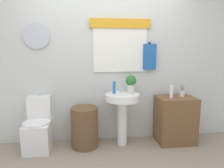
{
  "coord_description": "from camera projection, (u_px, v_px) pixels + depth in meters",
  "views": [
    {
      "loc": [
        -0.27,
        -2.08,
        1.44
      ],
      "look_at": [
        0.08,
        0.8,
        0.96
      ],
      "focal_mm": 32.47,
      "sensor_mm": 36.0,
      "label": 1
    }
  ],
  "objects": [
    {
      "name": "back_wall",
      "position": [
        105.0,
        59.0,
        3.21
      ],
      "size": [
        4.4,
        0.18,
        2.6
      ],
      "color": "silver",
      "rests_on": "ground_plane"
    },
    {
      "name": "toilet",
      "position": [
        39.0,
        129.0,
        3.0
      ],
      "size": [
        0.38,
        0.51,
        0.78
      ],
      "color": "white",
      "rests_on": "ground_plane"
    },
    {
      "name": "laundry_hamper",
      "position": [
        85.0,
        127.0,
        3.04
      ],
      "size": [
        0.4,
        0.4,
        0.61
      ],
      "primitive_type": "cylinder",
      "color": "brown",
      "rests_on": "ground_plane"
    },
    {
      "name": "pedestal_sink",
      "position": [
        122.0,
        107.0,
        3.07
      ],
      "size": [
        0.52,
        0.52,
        0.8
      ],
      "color": "white",
      "rests_on": "ground_plane"
    },
    {
      "name": "faucet",
      "position": [
        121.0,
        89.0,
        3.14
      ],
      "size": [
        0.03,
        0.03,
        0.1
      ],
      "primitive_type": "cylinder",
      "color": "silver",
      "rests_on": "pedestal_sink"
    },
    {
      "name": "wooden_cabinet",
      "position": [
        175.0,
        119.0,
        3.21
      ],
      "size": [
        0.57,
        0.44,
        0.73
      ],
      "primitive_type": "cube",
      "color": "brown",
      "rests_on": "ground_plane"
    },
    {
      "name": "soap_bottle",
      "position": [
        114.0,
        88.0,
        3.05
      ],
      "size": [
        0.05,
        0.05,
        0.18
      ],
      "primitive_type": "cylinder",
      "color": "#2D6BB7",
      "rests_on": "pedestal_sink"
    },
    {
      "name": "potted_plant",
      "position": [
        131.0,
        83.0,
        3.08
      ],
      "size": [
        0.16,
        0.16,
        0.27
      ],
      "color": "beige",
      "rests_on": "pedestal_sink"
    },
    {
      "name": "lotion_bottle",
      "position": [
        171.0,
        92.0,
        3.08
      ],
      "size": [
        0.05,
        0.05,
        0.2
      ],
      "primitive_type": "cylinder",
      "color": "white",
      "rests_on": "wooden_cabinet"
    },
    {
      "name": "toothbrush_cup",
      "position": [
        182.0,
        93.0,
        3.17
      ],
      "size": [
        0.08,
        0.08,
        0.19
      ],
      "color": "silver",
      "rests_on": "wooden_cabinet"
    }
  ]
}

